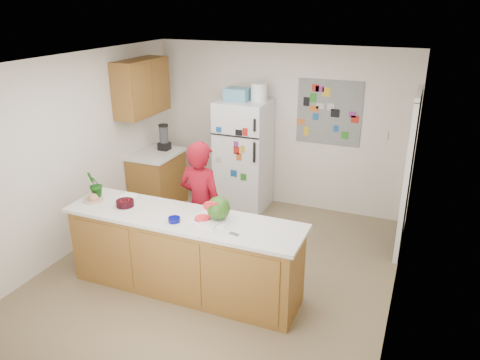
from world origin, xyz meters
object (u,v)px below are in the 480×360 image
at_px(refrigerator, 244,155).
at_px(cherry_bowl, 125,203).
at_px(person, 201,206).
at_px(watermelon, 218,208).

relative_size(refrigerator, cherry_bowl, 8.53).
distance_m(person, cherry_bowl, 0.89).
xyz_separation_m(person, cherry_bowl, (-0.67, -0.56, 0.15)).
distance_m(refrigerator, watermelon, 2.40).
height_order(refrigerator, person, refrigerator).
relative_size(refrigerator, watermelon, 6.82).
bearing_deg(cherry_bowl, refrigerator, 78.69).
bearing_deg(watermelon, cherry_bowl, -175.77).
bearing_deg(refrigerator, watermelon, -74.35).
bearing_deg(watermelon, person, 133.31).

